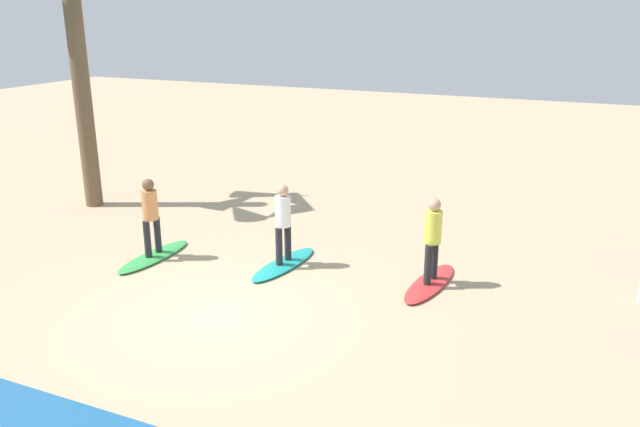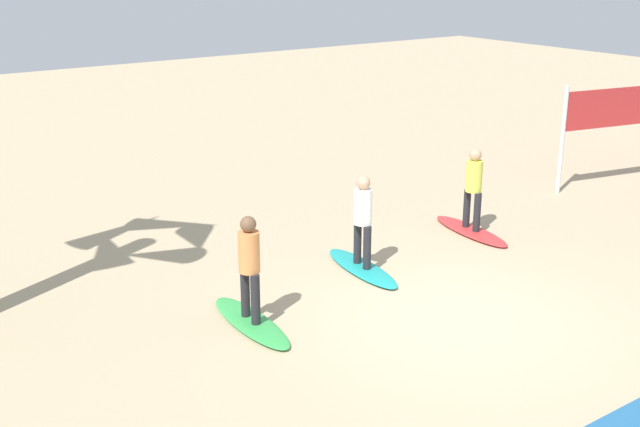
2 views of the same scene
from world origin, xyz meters
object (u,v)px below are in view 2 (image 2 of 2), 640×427
surfboard_green (251,322)px  surfboard_teal (362,268)px  surfer_red (474,183)px  surfer_teal (363,215)px  surfer_green (249,261)px  surfboard_red (471,231)px

surfboard_green → surfboard_teal: bearing=107.4°
surfer_red → surfer_teal: (2.98, 0.27, 0.00)m
surfer_red → surfer_teal: 2.99m
surfboard_green → surfer_green: 0.99m
surfboard_red → surfer_teal: (2.98, 0.27, 0.99)m
surfer_teal → surfer_red: bearing=-174.8°
surfboard_teal → surfboard_green: (2.70, 0.72, 0.00)m
surfboard_teal → surfboard_green: same height
surfer_red → surfboard_teal: 3.15m
surfer_teal → surfboard_green: size_ratio=0.78×
surfboard_red → surfer_teal: surfer_teal is taller
surfer_red → surfer_teal: same height
surfer_red → surfer_green: size_ratio=1.00×
surfboard_teal → surfer_green: size_ratio=1.28×
surfboard_red → surfboard_teal: same height
surfboard_green → surfer_green: (-0.00, 0.00, 0.99)m
surfboard_green → surfer_red: bearing=102.3°
surfboard_teal → surfboard_green: bearing=-68.1°
surfboard_red → surfer_red: bearing=6.7°
surfboard_teal → surfboard_red: bearing=102.1°
surfer_red → surfboard_teal: size_ratio=0.78×
surfer_teal → surfer_green: 2.79m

